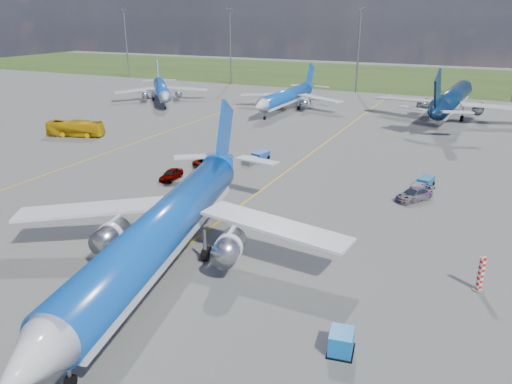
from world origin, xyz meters
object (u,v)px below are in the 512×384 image
at_px(service_car_b, 210,164).
at_px(baggage_tug_c, 257,157).
at_px(bg_jet_nw, 162,102).
at_px(warning_post, 481,274).
at_px(uld_container, 341,342).
at_px(service_car_a, 171,174).
at_px(service_car_c, 414,194).
at_px(bg_jet_nnw, 286,111).
at_px(main_airliner, 166,271).
at_px(bg_jet_n, 450,118).
at_px(baggage_tug_w, 423,184).
at_px(apron_bus, 75,128).

xyz_separation_m(service_car_b, baggage_tug_c, (4.52, 6.29, -0.14)).
height_order(bg_jet_nw, baggage_tug_c, bg_jet_nw).
xyz_separation_m(warning_post, uld_container, (-8.01, -12.33, -0.73)).
xyz_separation_m(service_car_a, service_car_c, (30.94, 5.65, 0.02)).
distance_m(uld_container, baggage_tug_c, 45.55).
distance_m(bg_jet_nnw, baggage_tug_c, 42.12).
height_order(warning_post, main_airliner, main_airliner).
relative_size(bg_jet_n, baggage_tug_w, 8.20).
bearing_deg(service_car_c, apron_bus, -153.63).
bearing_deg(bg_jet_nnw, service_car_c, -52.22).
height_order(service_car_b, service_car_c, service_car_c).
height_order(service_car_a, service_car_c, service_car_c).
distance_m(service_car_b, baggage_tug_c, 7.75).
bearing_deg(main_airliner, bg_jet_n, 66.42).
bearing_deg(bg_jet_nnw, apron_bus, -121.46).
bearing_deg(bg_jet_nnw, bg_jet_n, 12.93).
bearing_deg(warning_post, bg_jet_nw, 139.59).
height_order(apron_bus, service_car_a, apron_bus).
height_order(bg_jet_nw, apron_bus, bg_jet_nw).
bearing_deg(bg_jet_nw, service_car_c, -72.27).
height_order(bg_jet_nw, service_car_b, bg_jet_nw).
bearing_deg(uld_container, bg_jet_nnw, 105.72).
height_order(bg_jet_nw, service_car_c, bg_jet_nw).
relative_size(main_airliner, service_car_b, 8.59).
height_order(bg_jet_n, baggage_tug_c, bg_jet_n).
relative_size(service_car_b, baggage_tug_c, 0.91).
bearing_deg(baggage_tug_w, apron_bus, -171.12).
distance_m(bg_jet_nnw, uld_container, 86.79).
relative_size(service_car_a, service_car_b, 0.83).
height_order(bg_jet_n, apron_bus, bg_jet_n).
bearing_deg(service_car_b, apron_bus, 79.15).
height_order(warning_post, service_car_b, warning_post).
distance_m(bg_jet_n, service_car_a, 67.89).
height_order(bg_jet_nw, bg_jet_nnw, bg_jet_nnw).
bearing_deg(baggage_tug_c, bg_jet_nw, 148.58).
bearing_deg(baggage_tug_c, uld_container, -48.55).
distance_m(apron_bus, service_car_a, 33.01).
xyz_separation_m(main_airliner, apron_bus, (-43.97, 35.33, 1.44)).
xyz_separation_m(uld_container, apron_bus, (-60.82, 39.56, 0.68)).
bearing_deg(service_car_b, bg_jet_n, -25.86).
bearing_deg(apron_bus, baggage_tug_c, -107.38).
distance_m(bg_jet_nnw, service_car_b, 47.36).
xyz_separation_m(apron_bus, baggage_tug_c, (36.81, -0.85, -0.86)).
bearing_deg(baggage_tug_w, warning_post, -60.95).
height_order(uld_container, service_car_a, uld_container).
xyz_separation_m(bg_jet_nnw, service_car_a, (4.49, -53.48, 0.73)).
xyz_separation_m(bg_jet_n, service_car_c, (0.51, -55.04, 0.74)).
height_order(main_airliner, baggage_tug_w, main_airliner).
bearing_deg(bg_jet_nnw, main_airliner, -74.93).
bearing_deg(apron_bus, service_car_c, -113.63).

